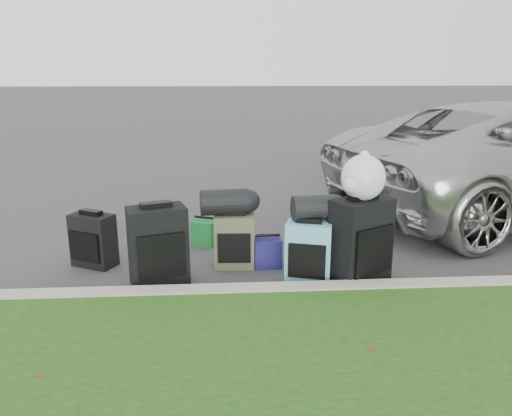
{
  "coord_description": "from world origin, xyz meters",
  "views": [
    {
      "loc": [
        -0.45,
        -5.14,
        2.04
      ],
      "look_at": [
        -0.1,
        0.2,
        0.55
      ],
      "focal_mm": 35.0,
      "sensor_mm": 36.0,
      "label": 1
    }
  ],
  "objects": [
    {
      "name": "ground",
      "position": [
        0.0,
        0.0,
        0.0
      ],
      "size": [
        120.0,
        120.0,
        0.0
      ],
      "primitive_type": "plane",
      "color": "#383535",
      "rests_on": "ground"
    },
    {
      "name": "curb",
      "position": [
        0.0,
        -1.0,
        0.07
      ],
      "size": [
        120.0,
        0.18,
        0.15
      ],
      "primitive_type": "cube",
      "color": "#9E937F",
      "rests_on": "ground"
    },
    {
      "name": "suitcase_small_black",
      "position": [
        -1.85,
        -0.01,
        0.28
      ],
      "size": [
        0.52,
        0.43,
        0.57
      ],
      "primitive_type": "cube",
      "rotation": [
        0.0,
        0.0,
        -0.48
      ],
      "color": "black",
      "rests_on": "ground"
    },
    {
      "name": "suitcase_large_black_left",
      "position": [
        -1.1,
        -0.54,
        0.39
      ],
      "size": [
        0.62,
        0.48,
        0.78
      ],
      "primitive_type": "cube",
      "rotation": [
        0.0,
        0.0,
        0.31
      ],
      "color": "black",
      "rests_on": "ground"
    },
    {
      "name": "suitcase_olive",
      "position": [
        -0.35,
        -0.14,
        0.29
      ],
      "size": [
        0.43,
        0.28,
        0.57
      ],
      "primitive_type": "cube",
      "rotation": [
        0.0,
        0.0,
        -0.04
      ],
      "color": "#42422B",
      "rests_on": "ground"
    },
    {
      "name": "suitcase_teal",
      "position": [
        0.36,
        -0.61,
        0.31
      ],
      "size": [
        0.49,
        0.37,
        0.62
      ],
      "primitive_type": "cube",
      "rotation": [
        0.0,
        0.0,
        -0.27
      ],
      "color": "teal",
      "rests_on": "ground"
    },
    {
      "name": "suitcase_large_black_right",
      "position": [
        0.86,
        -0.64,
        0.43
      ],
      "size": [
        0.66,
        0.58,
        0.85
      ],
      "primitive_type": "cube",
      "rotation": [
        0.0,
        0.0,
        0.51
      ],
      "color": "black",
      "rests_on": "ground"
    },
    {
      "name": "tote_green",
      "position": [
        -0.69,
        0.57,
        0.15
      ],
      "size": [
        0.33,
        0.3,
        0.3
      ],
      "primitive_type": "cube",
      "rotation": [
        0.0,
        0.0,
        -0.4
      ],
      "color": "#1B7932",
      "rests_on": "ground"
    },
    {
      "name": "tote_navy",
      "position": [
        -0.0,
        -0.16,
        0.15
      ],
      "size": [
        0.29,
        0.24,
        0.31
      ],
      "primitive_type": "cube",
      "rotation": [
        0.0,
        0.0,
        0.04
      ],
      "color": "navy",
      "rests_on": "ground"
    },
    {
      "name": "duffel_left",
      "position": [
        -0.45,
        -0.11,
        0.71
      ],
      "size": [
        0.53,
        0.32,
        0.27
      ],
      "primitive_type": "cylinder",
      "rotation": [
        0.0,
        1.57,
        0.1
      ],
      "color": "black",
      "rests_on": "suitcase_olive"
    },
    {
      "name": "duffel_right",
      "position": [
        0.43,
        -0.52,
        0.74
      ],
      "size": [
        0.46,
        0.29,
        0.25
      ],
      "primitive_type": "cylinder",
      "rotation": [
        0.0,
        1.57,
        0.1
      ],
      "color": "black",
      "rests_on": "suitcase_teal"
    },
    {
      "name": "trash_bag",
      "position": [
        0.85,
        -0.64,
        1.06
      ],
      "size": [
        0.42,
        0.42,
        0.42
      ],
      "primitive_type": "sphere",
      "color": "white",
      "rests_on": "suitcase_large_black_right"
    }
  ]
}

